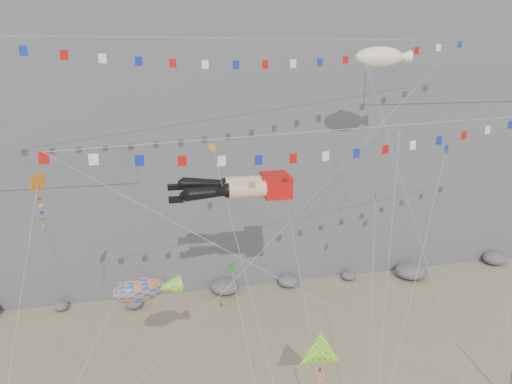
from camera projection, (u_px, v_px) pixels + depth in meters
cliff at (197, 13)px, 52.44m from camera, size 80.00×28.00×50.00m
talus_boulders at (225, 287)px, 45.03m from camera, size 60.00×3.00×1.20m
legs_kite at (243, 187)px, 31.33m from camera, size 7.67×15.27×18.95m
flag_banner_upper at (250, 39)px, 32.43m from camera, size 35.08×15.64×28.93m
flag_banner_lower at (343, 130)px, 28.59m from camera, size 31.21×7.29×19.77m
harlequin_kite at (38, 183)px, 25.80m from camera, size 3.58×8.94×16.69m
fish_windsock at (139, 290)px, 26.27m from camera, size 8.60×6.06×12.07m
delta_kite at (321, 355)px, 26.51m from camera, size 2.62×5.77×7.90m
blimp_windsock at (380, 58)px, 35.32m from camera, size 4.42×12.35×23.77m
small_kite_a at (214, 153)px, 32.18m from camera, size 2.87×13.75×20.08m
small_kite_b at (375, 201)px, 33.74m from camera, size 6.46×13.03×17.80m
small_kite_c at (232, 271)px, 27.91m from camera, size 1.50×8.39×12.13m
small_kite_d at (399, 139)px, 33.37m from camera, size 8.73×14.98×22.96m
small_kite_e at (445, 154)px, 31.64m from camera, size 9.45×9.85×19.68m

